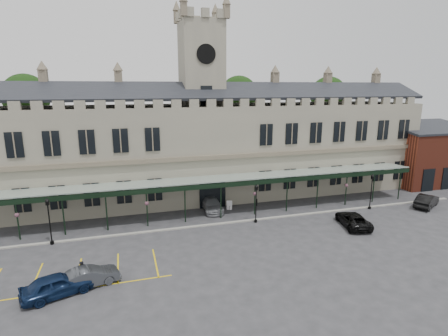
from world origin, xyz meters
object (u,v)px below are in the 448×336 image
object	(u,v)px
sign_board	(229,205)
car_left_a	(57,285)
car_van	(353,220)
car_left_b	(89,277)
person_b	(82,271)
lamp_post_mid	(256,200)
car_taxi	(212,204)
lamp_post_right	(371,188)
traffic_cone	(350,219)
car_right_b	(427,201)
lamp_post_left	(49,217)
station_building	(203,148)
clock_tower	(202,96)

from	to	relation	value
sign_board	car_left_a	bearing A→B (deg)	-128.41
sign_board	car_van	size ratio (longest dim) A/B	0.22
car_left_b	person_b	xyz separation A→B (m)	(-0.59, 0.77, 0.10)
lamp_post_mid	car_taxi	xyz separation A→B (m)	(-3.62, 5.03, -1.78)
lamp_post_right	car_taxi	xyz separation A→B (m)	(-18.30, 4.91, -1.82)
traffic_cone	car_left_b	xyz separation A→B (m)	(-26.03, -5.23, 0.36)
lamp_post_mid	traffic_cone	size ratio (longest dim) A/B	5.96
lamp_post_mid	car_taxi	world-z (taller)	lamp_post_mid
car_right_b	car_van	bearing A→B (deg)	72.31
lamp_post_left	station_building	bearing A→B (deg)	32.26
lamp_post_right	car_right_b	xyz separation A→B (m)	(7.06, -1.35, -1.77)
lamp_post_right	car_right_b	distance (m)	7.41
car_taxi	car_van	xyz separation A→B (m)	(13.01, -8.89, -0.04)
lamp_post_right	car_left_b	distance (m)	32.03
lamp_post_left	car_van	world-z (taller)	lamp_post_left
sign_board	car_left_b	world-z (taller)	car_left_b
clock_tower	person_b	distance (m)	25.92
traffic_cone	station_building	bearing A→B (deg)	133.41
car_left_a	car_taxi	world-z (taller)	car_left_a
clock_tower	car_taxi	world-z (taller)	clock_tower
station_building	car_van	world-z (taller)	station_building
car_left_a	car_left_b	bearing A→B (deg)	-91.11
lamp_post_right	sign_board	xyz separation A→B (m)	(-16.24, 4.43, -2.01)
lamp_post_mid	lamp_post_right	xyz separation A→B (m)	(14.68, 0.13, 0.04)
car_left_a	car_right_b	world-z (taller)	car_left_a
station_building	lamp_post_left	size ratio (longest dim) A/B	13.29
car_taxi	car_van	bearing A→B (deg)	-32.38
lamp_post_left	car_left_a	distance (m)	9.45
lamp_post_left	lamp_post_right	bearing A→B (deg)	-0.25
car_van	car_left_b	bearing A→B (deg)	21.92
lamp_post_left	car_right_b	distance (m)	41.96
car_taxi	car_van	world-z (taller)	car_taxi
lamp_post_left	car_taxi	xyz separation A→B (m)	(16.52, 4.75, -1.93)
car_left_a	car_left_b	world-z (taller)	car_left_a
station_building	lamp_post_mid	world-z (taller)	station_building
car_right_b	clock_tower	bearing A→B (deg)	34.17
clock_tower	car_van	world-z (taller)	clock_tower
lamp_post_mid	lamp_post_right	bearing A→B (deg)	0.50
lamp_post_left	person_b	world-z (taller)	lamp_post_left
lamp_post_right	car_taxi	distance (m)	19.03
sign_board	person_b	size ratio (longest dim) A/B	0.70
sign_board	car_van	xyz separation A→B (m)	(10.94, -8.41, 0.16)
traffic_cone	sign_board	world-z (taller)	sign_board
car_van	person_b	distance (m)	26.43
car_left_b	car_left_a	bearing A→B (deg)	93.56
clock_tower	traffic_cone	distance (m)	22.94
car_left_b	car_right_b	distance (m)	38.59
clock_tower	lamp_post_left	distance (m)	22.57
car_taxi	person_b	size ratio (longest dim) A/B	3.19
lamp_post_mid	lamp_post_left	bearing A→B (deg)	179.20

